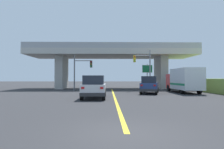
# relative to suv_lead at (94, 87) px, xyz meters

# --- Properties ---
(ground) EXTENTS (160.00, 160.00, 0.00)m
(ground) POSITION_rel_suv_lead_xyz_m (1.85, 17.24, -1.01)
(ground) COLOR #2B2B2D
(overpass_bridge) EXTENTS (28.13, 8.27, 7.41)m
(overpass_bridge) POSITION_rel_suv_lead_xyz_m (1.85, 17.24, 4.30)
(overpass_bridge) COLOR #B7B5AD
(overpass_bridge) RESTS_ON ground
(lane_divider_stripe) EXTENTS (0.20, 25.82, 0.01)m
(lane_divider_stripe) POSITION_rel_suv_lead_xyz_m (1.85, 1.47, -1.01)
(lane_divider_stripe) COLOR yellow
(lane_divider_stripe) RESTS_ON ground
(suv_lead) EXTENTS (2.03, 4.58, 2.02)m
(suv_lead) POSITION_rel_suv_lead_xyz_m (0.00, 0.00, 0.00)
(suv_lead) COLOR silver
(suv_lead) RESTS_ON ground
(suv_crossing) EXTENTS (3.06, 5.01, 2.02)m
(suv_crossing) POSITION_rel_suv_lead_xyz_m (6.10, 5.49, -0.00)
(suv_crossing) COLOR navy
(suv_crossing) RESTS_ON ground
(box_truck) EXTENTS (2.33, 7.20, 2.97)m
(box_truck) POSITION_rel_suv_lead_xyz_m (10.60, 6.76, 0.56)
(box_truck) COLOR red
(box_truck) RESTS_ON ground
(traffic_signal_nearside) EXTENTS (2.46, 0.36, 5.80)m
(traffic_signal_nearside) POSITION_rel_suv_lead_xyz_m (6.43, 10.47, 2.59)
(traffic_signal_nearside) COLOR slate
(traffic_signal_nearside) RESTS_ON ground
(traffic_signal_farside) EXTENTS (2.60, 0.36, 5.03)m
(traffic_signal_farside) POSITION_rel_suv_lead_xyz_m (-2.61, 10.39, 2.11)
(traffic_signal_farside) COLOR #56595E
(traffic_signal_farside) RESTS_ON ground
(highway_sign) EXTENTS (1.64, 0.17, 4.09)m
(highway_sign) POSITION_rel_suv_lead_xyz_m (7.54, 14.26, 1.96)
(highway_sign) COLOR slate
(highway_sign) RESTS_ON ground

